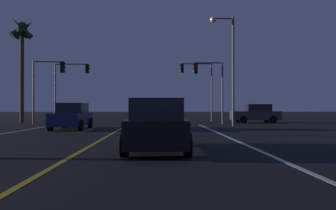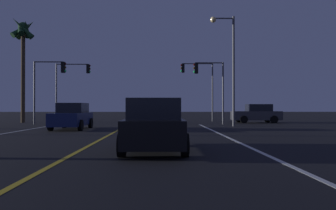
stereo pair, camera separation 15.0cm
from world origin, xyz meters
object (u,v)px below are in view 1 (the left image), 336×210
object	(u,v)px
car_oncoming	(72,117)
traffic_light_far_left	(71,78)
car_crossing_side	(256,114)
palm_tree_left_far	(22,39)
traffic_light_far_right	(197,78)
street_lamp_right_far	(228,57)
traffic_light_near_left	(49,78)
traffic_light_near_right	(208,78)
car_lead_same_lane	(157,126)

from	to	relation	value
car_oncoming	traffic_light_far_left	distance (m)	12.24
car_crossing_side	palm_tree_left_far	size ratio (longest dim) A/B	0.44
car_crossing_side	traffic_light_far_right	xyz separation A→B (m)	(-5.04, 3.15, 3.52)
street_lamp_right_far	traffic_light_far_left	bearing A→B (deg)	-31.53
traffic_light_near_left	street_lamp_right_far	world-z (taller)	street_lamp_right_far
street_lamp_right_far	palm_tree_left_far	bearing A→B (deg)	-18.81
traffic_light_near_right	palm_tree_left_far	xyz separation A→B (m)	(-16.70, 3.01, 3.88)
car_lead_same_lane	street_lamp_right_far	distance (m)	14.78
car_crossing_side	traffic_light_near_left	xyz separation A→B (m)	(-17.95, -2.35, 3.05)
traffic_light_near_right	traffic_light_near_left	size ratio (longest dim) A/B	0.99
traffic_light_near_right	traffic_light_far_right	distance (m)	5.53
car_crossing_side	street_lamp_right_far	xyz separation A→B (m)	(-3.72, -5.37, 4.33)
car_oncoming	palm_tree_left_far	bearing A→B (deg)	-141.72
car_lead_same_lane	traffic_light_near_left	xyz separation A→B (m)	(-9.02, 16.15, 3.05)
car_lead_same_lane	traffic_light_far_left	distance (m)	23.59
traffic_light_far_left	car_crossing_side	bearing A→B (deg)	-10.15
car_oncoming	car_crossing_side	world-z (taller)	same
traffic_light_far_right	car_crossing_side	bearing A→B (deg)	147.96
traffic_light_far_left	traffic_light_near_right	bearing A→B (deg)	-23.14
traffic_light_near_left	traffic_light_far_right	bearing A→B (deg)	23.08
traffic_light_near_left	traffic_light_far_left	size ratio (longest dim) A/B	0.91
car_crossing_side	street_lamp_right_far	size ratio (longest dim) A/B	0.53
car_crossing_side	traffic_light_near_right	size ratio (longest dim) A/B	0.83
car_oncoming	car_crossing_side	xyz separation A→B (m)	(14.47, 8.16, 0.00)
traffic_light_near_right	traffic_light_far_right	xyz separation A→B (m)	(-0.30, 5.50, 0.50)
traffic_light_near_right	street_lamp_right_far	bearing A→B (deg)	108.53
car_crossing_side	traffic_light_near_right	distance (m)	6.08
car_oncoming	traffic_light_far_right	distance (m)	15.14
car_crossing_side	traffic_light_near_left	size ratio (longest dim) A/B	0.82
car_crossing_side	traffic_light_near_right	world-z (taller)	traffic_light_near_right
traffic_light_near_right	traffic_light_near_left	bearing A→B (deg)	-0.00
car_lead_same_lane	car_oncoming	bearing A→B (deg)	28.20
car_oncoming	street_lamp_right_far	size ratio (longest dim) A/B	0.53
traffic_light_near_right	car_crossing_side	bearing A→B (deg)	-153.60
traffic_light_near_right	traffic_light_near_left	world-z (taller)	traffic_light_near_left
car_oncoming	traffic_light_far_right	size ratio (longest dim) A/B	0.73
traffic_light_near_left	car_crossing_side	bearing A→B (deg)	7.46
traffic_light_far_left	street_lamp_right_far	xyz separation A→B (m)	(13.88, -8.52, 0.86)
car_oncoming	traffic_light_near_right	size ratio (longest dim) A/B	0.83
car_oncoming	car_lead_same_lane	distance (m)	11.73
traffic_light_far_right	traffic_light_far_left	size ratio (longest dim) A/B	1.02
car_crossing_side	traffic_light_far_left	world-z (taller)	traffic_light_far_left
car_lead_same_lane	car_crossing_side	size ratio (longest dim) A/B	1.00
car_oncoming	traffic_light_near_left	xyz separation A→B (m)	(-3.48, 5.81, 3.05)
traffic_light_far_left	palm_tree_left_far	xyz separation A→B (m)	(-3.83, -2.49, 3.43)
palm_tree_left_far	street_lamp_right_far	bearing A→B (deg)	-18.81
car_crossing_side	traffic_light_far_right	distance (m)	6.90
street_lamp_right_far	traffic_light_near_left	bearing A→B (deg)	-11.98
car_lead_same_lane	traffic_light_far_left	bearing A→B (deg)	21.84
car_lead_same_lane	street_lamp_right_far	size ratio (longest dim) A/B	0.53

